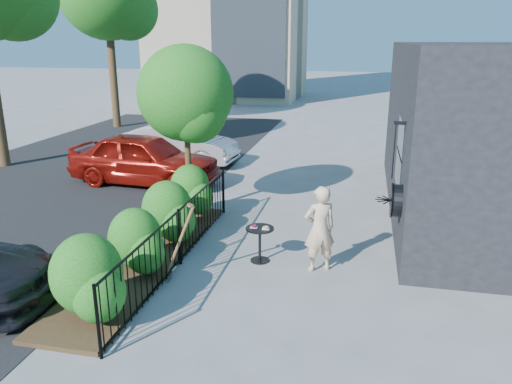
% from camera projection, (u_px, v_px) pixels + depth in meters
% --- Properties ---
extents(ground, '(120.00, 120.00, 0.00)m').
position_uv_depth(ground, '(258.00, 271.00, 9.16)').
color(ground, gray).
rests_on(ground, ground).
extents(fence, '(0.05, 6.05, 1.10)m').
position_uv_depth(fence, '(180.00, 236.00, 9.30)').
color(fence, black).
rests_on(fence, ground).
extents(planting_bed, '(1.30, 6.00, 0.08)m').
position_uv_depth(planting_bed, '(146.00, 259.00, 9.60)').
color(planting_bed, '#382616').
rests_on(planting_bed, ground).
extents(shrubs, '(1.10, 5.60, 1.24)m').
position_uv_depth(shrubs, '(151.00, 225.00, 9.47)').
color(shrubs, '#145916').
rests_on(shrubs, ground).
extents(patio_tree, '(2.20, 2.20, 3.94)m').
position_uv_depth(patio_tree, '(188.00, 100.00, 11.38)').
color(patio_tree, '#3F2B19').
rests_on(patio_tree, ground).
extents(street, '(9.00, 30.00, 0.01)m').
position_uv_depth(street, '(27.00, 198.00, 13.38)').
color(street, black).
rests_on(street, ground).
extents(cafe_table, '(0.54, 0.54, 0.73)m').
position_uv_depth(cafe_table, '(260.00, 238.00, 9.45)').
color(cafe_table, black).
rests_on(cafe_table, ground).
extents(woman, '(0.70, 0.61, 1.61)m').
position_uv_depth(woman, '(320.00, 229.00, 9.00)').
color(woman, beige).
rests_on(woman, ground).
extents(shovel, '(0.56, 0.19, 1.49)m').
position_uv_depth(shovel, '(179.00, 247.00, 8.59)').
color(shovel, brown).
rests_on(shovel, ground).
extents(car_red, '(4.53, 2.13, 1.50)m').
position_uv_depth(car_red, '(144.00, 159.00, 14.52)').
color(car_red, maroon).
rests_on(car_red, ground).
extents(car_silver, '(4.17, 1.74, 1.34)m').
position_uv_depth(car_silver, '(178.00, 144.00, 16.98)').
color(car_silver, '#B6B6BB').
rests_on(car_silver, ground).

